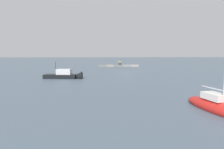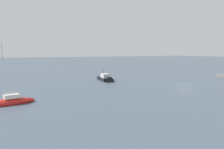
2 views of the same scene
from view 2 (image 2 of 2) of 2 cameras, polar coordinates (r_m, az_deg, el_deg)
name	(u,v)px [view 2 (image 2 of 2)]	position (r m, az deg, el deg)	size (l,w,h in m)	color
ground_plane	(184,84)	(49.04, 18.59, -2.54)	(500.00, 500.00, 0.00)	#475666
sailboat_red_far	(9,102)	(32.12, -25.74, -6.67)	(3.09, 7.03, 8.69)	red
motorboat_black_mid	(106,79)	(52.12, -1.67, -1.27)	(7.16, 2.97, 3.90)	black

